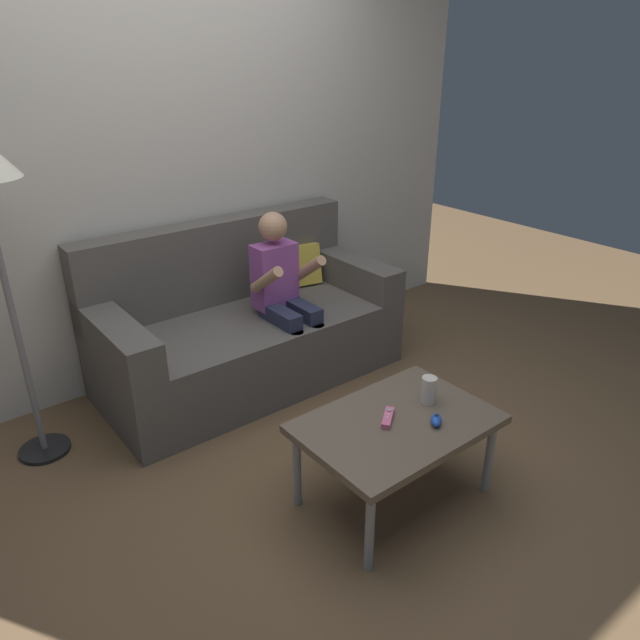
{
  "coord_description": "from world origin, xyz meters",
  "views": [
    {
      "loc": [
        -1.4,
        -1.66,
        1.81
      ],
      "look_at": [
        0.24,
        0.41,
        0.59
      ],
      "focal_mm": 33.13,
      "sensor_mm": 36.0,
      "label": 1
    }
  ],
  "objects_px": {
    "person_seated_on_couch": "(284,291)",
    "coffee_table": "(397,428)",
    "nunchuk_blue": "(436,420)",
    "game_remote_pink_near_edge": "(388,418)",
    "couch": "(245,327)",
    "soda_can": "(429,390)"
  },
  "relations": [
    {
      "from": "person_seated_on_couch",
      "to": "coffee_table",
      "type": "height_order",
      "value": "person_seated_on_couch"
    },
    {
      "from": "game_remote_pink_near_edge",
      "to": "person_seated_on_couch",
      "type": "bearing_deg",
      "value": 76.75
    },
    {
      "from": "person_seated_on_couch",
      "to": "coffee_table",
      "type": "relative_size",
      "value": 1.23
    },
    {
      "from": "couch",
      "to": "soda_can",
      "type": "distance_m",
      "value": 1.33
    },
    {
      "from": "person_seated_on_couch",
      "to": "game_remote_pink_near_edge",
      "type": "bearing_deg",
      "value": -103.25
    },
    {
      "from": "couch",
      "to": "game_remote_pink_near_edge",
      "type": "relative_size",
      "value": 12.96
    },
    {
      "from": "couch",
      "to": "game_remote_pink_near_edge",
      "type": "bearing_deg",
      "value": -94.83
    },
    {
      "from": "couch",
      "to": "person_seated_on_couch",
      "type": "xyz_separation_m",
      "value": [
        0.15,
        -0.19,
        0.25
      ]
    },
    {
      "from": "game_remote_pink_near_edge",
      "to": "soda_can",
      "type": "relative_size",
      "value": 1.09
    },
    {
      "from": "couch",
      "to": "person_seated_on_couch",
      "type": "bearing_deg",
      "value": -51.38
    },
    {
      "from": "couch",
      "to": "coffee_table",
      "type": "distance_m",
      "value": 1.33
    },
    {
      "from": "coffee_table",
      "to": "game_remote_pink_near_edge",
      "type": "height_order",
      "value": "game_remote_pink_near_edge"
    },
    {
      "from": "couch",
      "to": "person_seated_on_couch",
      "type": "relative_size",
      "value": 1.73
    },
    {
      "from": "nunchuk_blue",
      "to": "person_seated_on_couch",
      "type": "bearing_deg",
      "value": 84.28
    },
    {
      "from": "couch",
      "to": "nunchuk_blue",
      "type": "xyz_separation_m",
      "value": [
        0.03,
        -1.45,
        0.11
      ]
    },
    {
      "from": "person_seated_on_couch",
      "to": "nunchuk_blue",
      "type": "height_order",
      "value": "person_seated_on_couch"
    },
    {
      "from": "game_remote_pink_near_edge",
      "to": "soda_can",
      "type": "height_order",
      "value": "soda_can"
    },
    {
      "from": "person_seated_on_couch",
      "to": "game_remote_pink_near_edge",
      "type": "xyz_separation_m",
      "value": [
        -0.26,
        -1.11,
        -0.15
      ]
    },
    {
      "from": "person_seated_on_couch",
      "to": "soda_can",
      "type": "relative_size",
      "value": 8.17
    },
    {
      "from": "couch",
      "to": "nunchuk_blue",
      "type": "height_order",
      "value": "couch"
    },
    {
      "from": "soda_can",
      "to": "coffee_table",
      "type": "bearing_deg",
      "value": -175.09
    },
    {
      "from": "nunchuk_blue",
      "to": "soda_can",
      "type": "xyz_separation_m",
      "value": [
        0.1,
        0.13,
        0.04
      ]
    }
  ]
}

